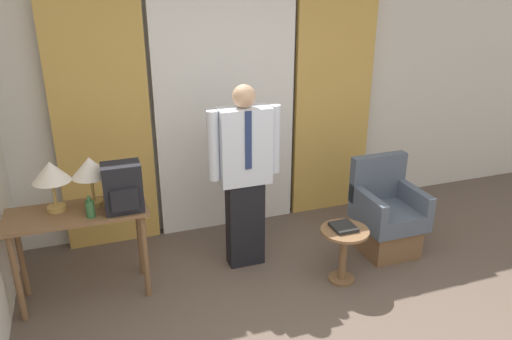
{
  "coord_description": "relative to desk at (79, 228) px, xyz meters",
  "views": [
    {
      "loc": [
        -1.31,
        -2.04,
        2.55
      ],
      "look_at": [
        -0.02,
        1.62,
        0.98
      ],
      "focal_mm": 35.0,
      "sensor_mm": 36.0,
      "label": 1
    }
  ],
  "objects": [
    {
      "name": "side_table",
      "position": [
        2.11,
        -0.51,
        -0.3
      ],
      "size": [
        0.41,
        0.41,
        0.5
      ],
      "color": "brown",
      "rests_on": "ground_plane"
    },
    {
      "name": "table_lamp_right",
      "position": [
        0.14,
        0.07,
        0.46
      ],
      "size": [
        0.29,
        0.29,
        0.41
      ],
      "color": "tan",
      "rests_on": "desk"
    },
    {
      "name": "person",
      "position": [
        1.41,
        0.05,
        0.27
      ],
      "size": [
        0.65,
        0.21,
        1.68
      ],
      "color": "black",
      "rests_on": "ground_plane"
    },
    {
      "name": "curtain_sheer_center",
      "position": [
        1.48,
        0.85,
        0.65
      ],
      "size": [
        1.41,
        0.06,
        2.58
      ],
      "color": "white",
      "rests_on": "ground_plane"
    },
    {
      "name": "armchair",
      "position": [
        2.75,
        -0.18,
        -0.29
      ],
      "size": [
        0.56,
        0.58,
        0.91
      ],
      "color": "brown",
      "rests_on": "ground_plane"
    },
    {
      "name": "wall_back",
      "position": [
        1.48,
        0.98,
        0.71
      ],
      "size": [
        10.0,
        0.06,
        2.7
      ],
      "color": "silver",
      "rests_on": "ground_plane"
    },
    {
      "name": "book",
      "position": [
        2.11,
        -0.49,
        -0.12
      ],
      "size": [
        0.19,
        0.21,
        0.03
      ],
      "color": "black",
      "rests_on": "side_table"
    },
    {
      "name": "backpack",
      "position": [
        0.36,
        -0.11,
        0.34
      ],
      "size": [
        0.29,
        0.23,
        0.39
      ],
      "color": "black",
      "rests_on": "desk"
    },
    {
      "name": "table_lamp_left",
      "position": [
        -0.14,
        0.07,
        0.46
      ],
      "size": [
        0.29,
        0.29,
        0.41
      ],
      "color": "tan",
      "rests_on": "desk"
    },
    {
      "name": "curtain_drape_right",
      "position": [
        2.66,
        0.85,
        0.65
      ],
      "size": [
        0.87,
        0.06,
        2.58
      ],
      "color": "gold",
      "rests_on": "ground_plane"
    },
    {
      "name": "curtain_drape_left",
      "position": [
        0.3,
        0.85,
        0.65
      ],
      "size": [
        0.87,
        0.06,
        2.58
      ],
      "color": "gold",
      "rests_on": "ground_plane"
    },
    {
      "name": "bottle_near_edge",
      "position": [
        0.11,
        -0.14,
        0.22
      ],
      "size": [
        0.07,
        0.07,
        0.17
      ],
      "color": "#336638",
      "rests_on": "desk"
    },
    {
      "name": "desk",
      "position": [
        0.0,
        0.0,
        0.0
      ],
      "size": [
        1.08,
        0.47,
        0.78
      ],
      "color": "brown",
      "rests_on": "ground_plane"
    }
  ]
}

